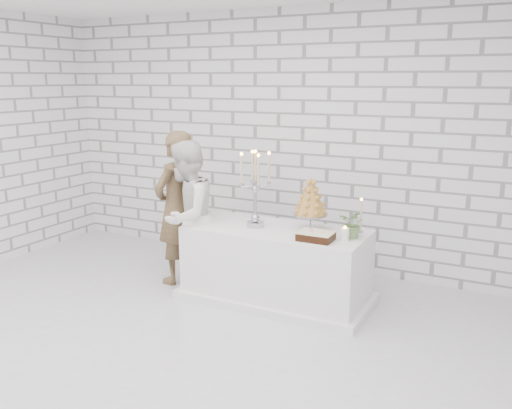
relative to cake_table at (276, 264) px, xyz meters
name	(u,v)px	position (x,y,z in m)	size (l,w,h in m)	color
ground	(154,344)	(-0.52, -1.36, -0.38)	(6.00, 5.00, 0.01)	silver
wall_back	(278,140)	(-0.52, 1.14, 1.12)	(6.00, 0.01, 3.00)	white
cake_table	(276,264)	(0.00, 0.00, 0.00)	(1.80, 0.80, 0.75)	white
groom	(177,208)	(-1.19, 0.00, 0.46)	(0.61, 0.40, 1.67)	brown
bride	(186,217)	(-0.97, -0.16, 0.42)	(0.78, 0.60, 1.60)	white
candelabra	(255,189)	(-0.22, -0.03, 0.76)	(0.31, 0.31, 0.78)	#A7A8B2
croquembouche	(311,204)	(0.32, 0.10, 0.64)	(0.34, 0.34, 0.53)	olive
chocolate_cake	(316,236)	(0.50, -0.20, 0.42)	(0.32, 0.23, 0.08)	black
pillar_candle	(345,235)	(0.74, -0.10, 0.44)	(0.08, 0.08, 0.12)	white
extra_taper	(361,217)	(0.78, 0.24, 0.54)	(0.06, 0.06, 0.32)	#CCB593
flowers	(353,224)	(0.77, 0.03, 0.51)	(0.25, 0.21, 0.27)	#4B823C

